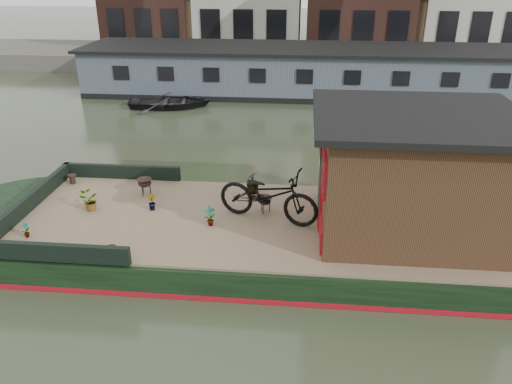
# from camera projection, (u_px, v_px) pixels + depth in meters

# --- Properties ---
(ground) EXTENTS (120.00, 120.00, 0.00)m
(ground) POSITION_uv_depth(u_px,v_px,m) (298.00, 249.00, 10.78)
(ground) COLOR #303723
(ground) RESTS_ON ground
(houseboat_hull) EXTENTS (14.01, 4.02, 0.60)m
(houseboat_hull) POSITION_uv_depth(u_px,v_px,m) (236.00, 235.00, 10.78)
(houseboat_hull) COLOR black
(houseboat_hull) RESTS_ON ground
(houseboat_deck) EXTENTS (11.80, 3.80, 0.05)m
(houseboat_deck) POSITION_uv_depth(u_px,v_px,m) (299.00, 223.00, 10.51)
(houseboat_deck) COLOR #7A624B
(houseboat_deck) RESTS_ON houseboat_hull
(bow_bulwark) EXTENTS (3.00, 4.00, 0.35)m
(bow_bulwark) POSITION_uv_depth(u_px,v_px,m) (66.00, 204.00, 10.87)
(bow_bulwark) COLOR black
(bow_bulwark) RESTS_ON houseboat_deck
(cabin) EXTENTS (4.00, 3.50, 2.42)m
(cabin) POSITION_uv_depth(u_px,v_px,m) (412.00, 172.00, 9.79)
(cabin) COLOR black
(cabin) RESTS_ON houseboat_deck
(bicycle) EXTENTS (2.32, 1.38, 1.15)m
(bicycle) POSITION_uv_depth(u_px,v_px,m) (268.00, 195.00, 10.38)
(bicycle) COLOR black
(bicycle) RESTS_ON houseboat_deck
(potted_plant_a) EXTENTS (0.27, 0.25, 0.43)m
(potted_plant_a) POSITION_uv_depth(u_px,v_px,m) (210.00, 216.00, 10.28)
(potted_plant_a) COLOR brown
(potted_plant_a) RESTS_ON houseboat_deck
(potted_plant_b) EXTENTS (0.25, 0.25, 0.35)m
(potted_plant_b) POSITION_uv_depth(u_px,v_px,m) (151.00, 202.00, 10.97)
(potted_plant_b) COLOR maroon
(potted_plant_b) RESTS_ON houseboat_deck
(potted_plant_c) EXTENTS (0.50, 0.48, 0.44)m
(potted_plant_c) POSITION_uv_depth(u_px,v_px,m) (89.00, 201.00, 10.91)
(potted_plant_c) COLOR brown
(potted_plant_c) RESTS_ON houseboat_deck
(potted_plant_d) EXTENTS (0.30, 0.30, 0.53)m
(potted_plant_d) POSITION_uv_depth(u_px,v_px,m) (252.00, 183.00, 11.71)
(potted_plant_d) COLOR brown
(potted_plant_d) RESTS_ON houseboat_deck
(potted_plant_e) EXTENTS (0.17, 0.20, 0.33)m
(potted_plant_e) POSITION_uv_depth(u_px,v_px,m) (26.00, 230.00, 9.86)
(potted_plant_e) COLOR #A35630
(potted_plant_e) RESTS_ON houseboat_deck
(brazier_front) EXTENTS (0.40, 0.40, 0.36)m
(brazier_front) POSITION_uv_depth(u_px,v_px,m) (265.00, 204.00, 10.85)
(brazier_front) COLOR black
(brazier_front) RESTS_ON houseboat_deck
(brazier_rear) EXTENTS (0.46, 0.46, 0.39)m
(brazier_rear) POSITION_uv_depth(u_px,v_px,m) (145.00, 187.00, 11.68)
(brazier_rear) COLOR black
(brazier_rear) RESTS_ON houseboat_deck
(bollard_port) EXTENTS (0.20, 0.20, 0.23)m
(bollard_port) POSITION_uv_depth(u_px,v_px,m) (72.00, 179.00, 12.28)
(bollard_port) COLOR black
(bollard_port) RESTS_ON houseboat_deck
(bollard_stbd) EXTENTS (0.19, 0.19, 0.22)m
(bollard_stbd) POSITION_uv_depth(u_px,v_px,m) (112.00, 252.00, 9.22)
(bollard_stbd) COLOR black
(bollard_stbd) RESTS_ON houseboat_deck
(dinghy) EXTENTS (3.77, 2.95, 0.71)m
(dinghy) POSITION_uv_depth(u_px,v_px,m) (170.00, 99.00, 21.04)
(dinghy) COLOR black
(dinghy) RESTS_ON ground
(far_houseboat) EXTENTS (20.40, 4.40, 2.11)m
(far_houseboat) POSITION_uv_depth(u_px,v_px,m) (305.00, 72.00, 23.00)
(far_houseboat) COLOR #4B5765
(far_houseboat) RESTS_ON ground
(quay) EXTENTS (60.00, 6.00, 0.90)m
(quay) POSITION_uv_depth(u_px,v_px,m) (305.00, 59.00, 29.09)
(quay) COLOR #47443F
(quay) RESTS_ON ground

